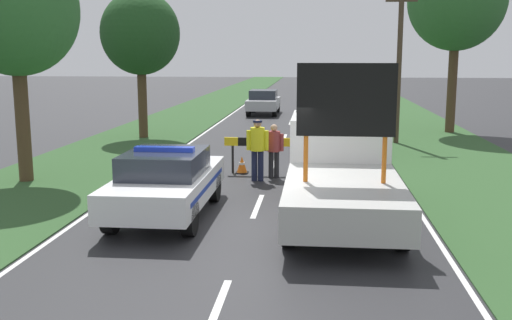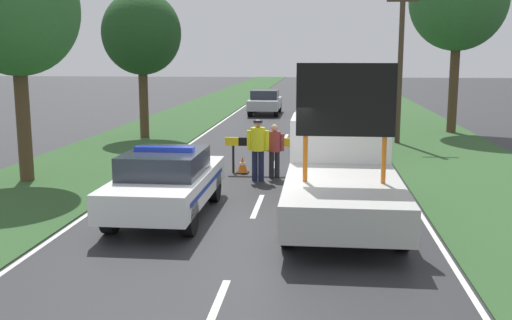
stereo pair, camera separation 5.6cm
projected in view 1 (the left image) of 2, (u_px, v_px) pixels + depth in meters
The scene contains 18 objects.
ground_plane at pixel (250, 225), 12.40m from camera, with size 160.00×160.00×0.00m, color #28282B.
lane_markings at pixel (286, 133), 26.79m from camera, with size 7.44×63.86×0.01m.
grass_verge_left at pixel (181, 119), 32.59m from camera, with size 4.47×120.00×0.03m.
grass_verge_right at pixel (406, 121), 31.39m from camera, with size 4.47×120.00×0.03m.
police_car at pixel (167, 182), 12.98m from camera, with size 1.83×4.57×1.55m.
work_truck at pixel (341, 169), 13.14m from camera, with size 2.28×6.03×3.33m.
road_barrier at pixel (265, 145), 17.62m from camera, with size 2.43×0.08×1.07m.
police_officer at pixel (257, 145), 16.55m from camera, with size 0.62×0.39×1.72m.
pedestrian_civilian at pixel (274, 147), 16.96m from camera, with size 0.55×0.35×1.54m.
traffic_cone_near_police at pixel (192, 177), 15.94m from camera, with size 0.39×0.39×0.54m.
traffic_cone_centre_front at pixel (242, 165), 17.76m from camera, with size 0.36×0.36×0.51m.
queued_car_suv_grey at pixel (338, 129), 21.81m from camera, with size 1.89×4.54×1.52m.
queued_car_van_white at pixel (328, 112), 27.83m from camera, with size 1.80×4.61×1.54m.
queued_car_sedan_silver at pixel (264, 102), 34.94m from camera, with size 1.73×4.10×1.43m.
roadside_tree_near_left at pixel (457, 0), 25.93m from camera, with size 4.22×4.22×8.05m.
roadside_tree_near_right at pixel (15, 11), 15.84m from camera, with size 3.34×3.34×6.41m.
roadside_tree_mid_left at pixel (140, 34), 24.55m from camera, with size 3.25×3.25×6.05m.
utility_pole at pixel (399, 62), 23.15m from camera, with size 1.20×0.20×6.12m.
Camera 1 is at (1.33, -11.90, 3.50)m, focal length 42.00 mm.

